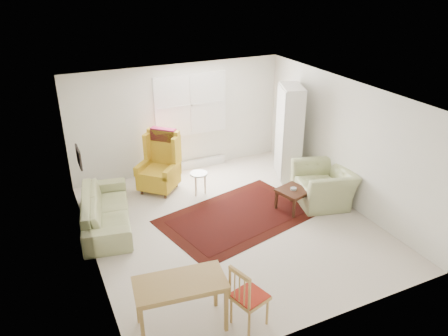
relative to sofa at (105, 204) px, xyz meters
name	(u,v)px	position (x,y,z in m)	size (l,w,h in m)	color
room	(227,159)	(2.12, -0.79, 0.83)	(5.04, 5.54, 2.51)	beige
rug	(238,216)	(2.33, -0.82, -0.41)	(2.86, 1.84, 0.03)	black
sofa	(105,204)	(0.00, 0.00, 0.00)	(2.12, 0.83, 0.86)	#969C68
armchair	(324,181)	(4.20, -1.00, 0.03)	(1.18, 1.03, 0.92)	#969C68
wingback_chair	(158,163)	(1.30, 0.89, 0.23)	(0.76, 0.80, 1.31)	#B9901C
coffee_table	(293,199)	(3.46, -1.01, -0.20)	(0.55, 0.55, 0.45)	#3B1E12
stool	(199,183)	(2.02, 0.40, -0.18)	(0.37, 0.37, 0.49)	white
cabinet	(289,133)	(4.20, 0.35, 0.63)	(0.44, 0.84, 2.11)	white
desk	(181,304)	(0.39, -3.02, -0.05)	(1.19, 0.60, 0.75)	#B08947
desk_chair	(250,295)	(1.24, -3.35, 0.06)	(0.42, 0.42, 0.97)	#B08947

